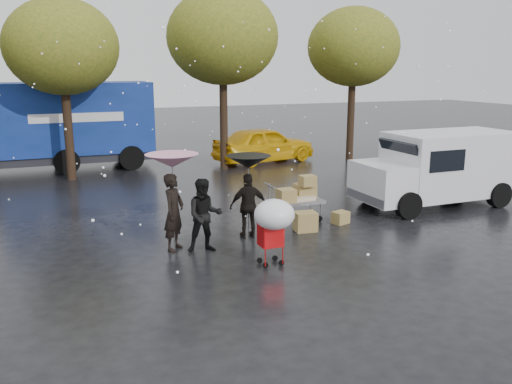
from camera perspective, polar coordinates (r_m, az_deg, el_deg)
name	(u,v)px	position (r m, az deg, el deg)	size (l,w,h in m)	color
ground	(263,249)	(12.54, 0.73, -6.07)	(90.00, 90.00, 0.00)	black
person_pink	(174,212)	(12.43, -8.64, -2.10)	(0.65, 0.42, 1.77)	black
person_middle	(205,215)	(12.24, -5.42, -2.47)	(0.82, 0.64, 1.68)	black
person_black	(249,206)	(13.19, -0.78, -1.47)	(0.94, 0.39, 1.60)	black
umbrella_pink	(172,161)	(12.18, -8.83, 3.27)	(1.20, 1.20, 2.22)	#4C4C4C
umbrella_black	(249,162)	(12.96, -0.79, 3.19)	(1.09, 1.09, 2.04)	#4C4C4C
vendor_cart	(298,195)	(14.68, 4.40, -0.30)	(1.52, 0.80, 1.27)	slate
shopping_cart	(274,218)	(11.16, 1.88, -2.77)	(0.84, 0.84, 1.46)	#A6090C
white_van	(439,167)	(17.20, 18.74, 2.50)	(4.91, 2.18, 2.20)	silver
blue_truck	(54,127)	(23.32, -20.52, 6.45)	(8.30, 2.60, 3.50)	navy
box_ground_near	(305,222)	(13.91, 5.21, -3.11)	(0.55, 0.44, 0.49)	olive
box_ground_far	(341,217)	(14.70, 8.89, -2.67)	(0.42, 0.32, 0.32)	olive
yellow_taxi	(264,144)	(23.81, 0.86, 5.03)	(1.86, 4.61, 1.57)	#E1A70B
tree_row	(147,42)	(21.33, -11.37, 15.27)	(21.60, 4.40, 7.12)	black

